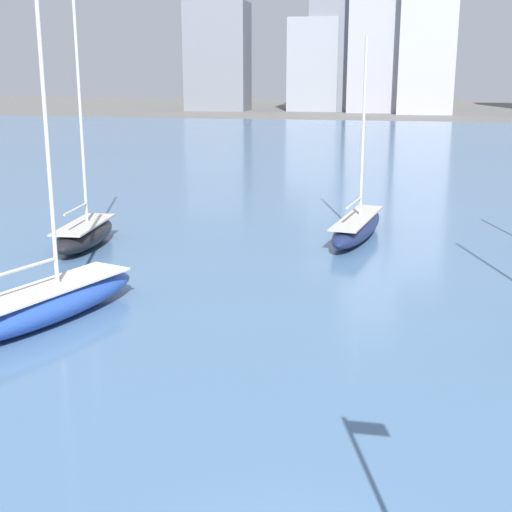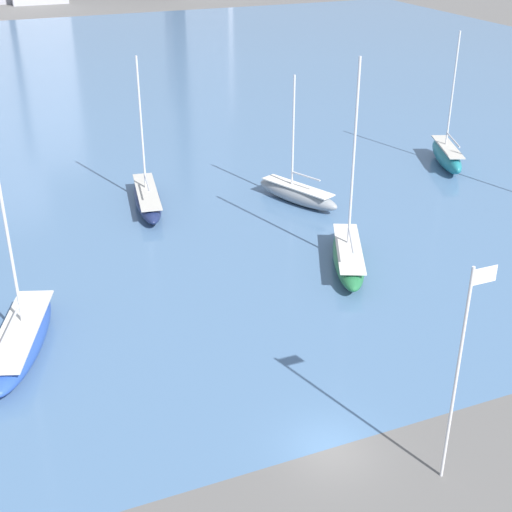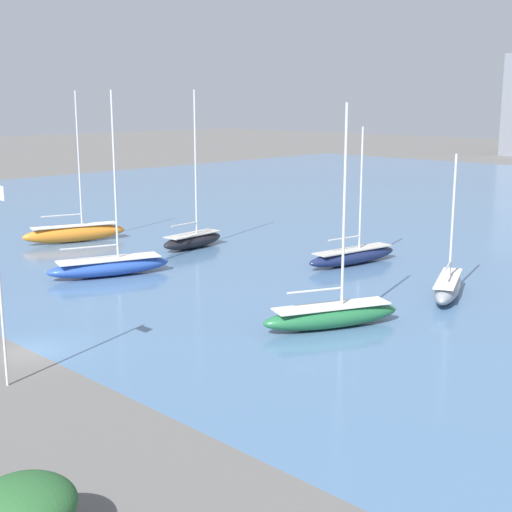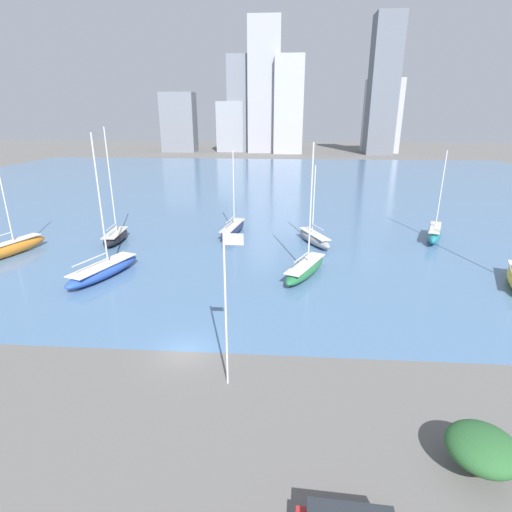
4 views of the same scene
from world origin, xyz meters
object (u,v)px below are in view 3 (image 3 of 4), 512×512
at_px(sailboat_blue, 109,266).
at_px(sailboat_gray, 448,286).
at_px(sailboat_black, 193,239).
at_px(sailboat_navy, 353,255).
at_px(sailboat_orange, 75,232).
at_px(sailboat_green, 332,315).
at_px(flag_pole, 0,277).

xyz_separation_m(sailboat_blue, sailboat_gray, (23.95, 13.77, -0.00)).
relative_size(sailboat_black, sailboat_gray, 1.45).
bearing_deg(sailboat_navy, sailboat_blue, -114.76).
bearing_deg(sailboat_orange, sailboat_green, 11.58).
distance_m(flag_pole, sailboat_green, 20.84).
height_order(sailboat_blue, sailboat_green, sailboat_blue).
bearing_deg(sailboat_navy, flag_pole, -73.95).
bearing_deg(sailboat_black, sailboat_gray, -1.47).
bearing_deg(sailboat_gray, sailboat_orange, 167.91).
xyz_separation_m(flag_pole, sailboat_orange, (-31.29, 23.39, -4.76)).
height_order(sailboat_orange, sailboat_gray, sailboat_orange).
height_order(sailboat_green, sailboat_black, sailboat_black).
xyz_separation_m(sailboat_orange, sailboat_gray, (38.97, 7.78, -0.16)).
relative_size(flag_pole, sailboat_orange, 0.68).
relative_size(sailboat_green, sailboat_orange, 0.93).
xyz_separation_m(sailboat_green, sailboat_black, (-26.09, 10.63, 0.01)).
xyz_separation_m(sailboat_blue, sailboat_navy, (12.08, 17.89, -0.06)).
relative_size(sailboat_green, sailboat_navy, 1.17).
bearing_deg(sailboat_orange, sailboat_black, 48.35).
bearing_deg(sailboat_blue, sailboat_orange, 177.87).
xyz_separation_m(sailboat_blue, sailboat_green, (22.24, 1.96, 0.01)).
relative_size(sailboat_blue, sailboat_gray, 1.43).
height_order(sailboat_navy, sailboat_gray, sailboat_navy).
bearing_deg(sailboat_green, sailboat_orange, -161.21).
distance_m(sailboat_green, sailboat_navy, 18.89).
bearing_deg(sailboat_blue, sailboat_navy, 75.59).
height_order(sailboat_green, sailboat_gray, sailboat_green).
bearing_deg(sailboat_gray, sailboat_blue, -173.48).
bearing_deg(sailboat_navy, sailboat_green, -48.21).
bearing_deg(sailboat_navy, sailboat_orange, -147.02).
distance_m(flag_pole, sailboat_gray, 32.47).
distance_m(sailboat_blue, sailboat_green, 22.32).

